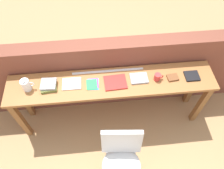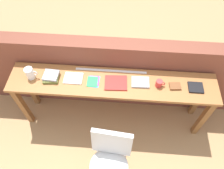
{
  "view_description": "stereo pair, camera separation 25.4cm",
  "coord_description": "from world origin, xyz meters",
  "px_view_note": "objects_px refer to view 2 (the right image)",
  "views": [
    {
      "loc": [
        -0.14,
        -1.21,
        2.98
      ],
      "look_at": [
        0.0,
        0.25,
        0.9
      ],
      "focal_mm": 35.0,
      "sensor_mm": 36.0,
      "label": 1
    },
    {
      "loc": [
        0.11,
        -1.21,
        2.98
      ],
      "look_at": [
        0.0,
        0.25,
        0.9
      ],
      "focal_mm": 35.0,
      "sensor_mm": 36.0,
      "label": 2
    }
  ],
  "objects_px": {
    "pamphlet_pile_colourful": "(93,81)",
    "leather_journal_brown": "(175,86)",
    "book_stack_leftmost": "(51,77)",
    "mug": "(159,83)",
    "magazine_cycling": "(73,78)",
    "book_repair_rightmost": "(196,87)",
    "pitcher_white": "(30,73)",
    "book_open_centre": "(116,83)",
    "chair_white_moulded": "(110,158)"
  },
  "relations": [
    {
      "from": "pitcher_white",
      "to": "magazine_cycling",
      "type": "relative_size",
      "value": 0.84
    },
    {
      "from": "magazine_cycling",
      "to": "book_open_centre",
      "type": "distance_m",
      "value": 0.51
    },
    {
      "from": "chair_white_moulded",
      "to": "leather_journal_brown",
      "type": "xyz_separation_m",
      "value": [
        0.7,
        0.78,
        0.37
      ]
    },
    {
      "from": "pamphlet_pile_colourful",
      "to": "magazine_cycling",
      "type": "bearing_deg",
      "value": 174.14
    },
    {
      "from": "pamphlet_pile_colourful",
      "to": "pitcher_white",
      "type": "bearing_deg",
      "value": 179.35
    },
    {
      "from": "book_stack_leftmost",
      "to": "pamphlet_pile_colourful",
      "type": "relative_size",
      "value": 1.15
    },
    {
      "from": "book_open_centre",
      "to": "book_stack_leftmost",
      "type": "bearing_deg",
      "value": 176.03
    },
    {
      "from": "chair_white_moulded",
      "to": "magazine_cycling",
      "type": "bearing_deg",
      "value": 121.95
    },
    {
      "from": "magazine_cycling",
      "to": "mug",
      "type": "bearing_deg",
      "value": -1.0
    },
    {
      "from": "magazine_cycling",
      "to": "book_open_centre",
      "type": "xyz_separation_m",
      "value": [
        0.51,
        -0.03,
        0.0
      ]
    },
    {
      "from": "pitcher_white",
      "to": "pamphlet_pile_colourful",
      "type": "xyz_separation_m",
      "value": [
        0.75,
        -0.01,
        -0.07
      ]
    },
    {
      "from": "leather_journal_brown",
      "to": "book_stack_leftmost",
      "type": "bearing_deg",
      "value": 173.74
    },
    {
      "from": "chair_white_moulded",
      "to": "book_open_centre",
      "type": "height_order",
      "value": "book_open_centre"
    },
    {
      "from": "book_open_centre",
      "to": "leather_journal_brown",
      "type": "height_order",
      "value": "leather_journal_brown"
    },
    {
      "from": "mug",
      "to": "leather_journal_brown",
      "type": "xyz_separation_m",
      "value": [
        0.19,
        -0.0,
        -0.03
      ]
    },
    {
      "from": "magazine_cycling",
      "to": "book_stack_leftmost",
      "type": "bearing_deg",
      "value": -176.39
    },
    {
      "from": "pamphlet_pile_colourful",
      "to": "leather_journal_brown",
      "type": "relative_size",
      "value": 1.31
    },
    {
      "from": "chair_white_moulded",
      "to": "book_open_centre",
      "type": "bearing_deg",
      "value": 89.25
    },
    {
      "from": "mug",
      "to": "book_repair_rightmost",
      "type": "xyz_separation_m",
      "value": [
        0.43,
        -0.0,
        -0.03
      ]
    },
    {
      "from": "chair_white_moulded",
      "to": "pamphlet_pile_colourful",
      "type": "bearing_deg",
      "value": 108.28
    },
    {
      "from": "chair_white_moulded",
      "to": "book_stack_leftmost",
      "type": "distance_m",
      "value": 1.17
    },
    {
      "from": "book_stack_leftmost",
      "to": "magazine_cycling",
      "type": "height_order",
      "value": "book_stack_leftmost"
    },
    {
      "from": "book_stack_leftmost",
      "to": "magazine_cycling",
      "type": "distance_m",
      "value": 0.26
    },
    {
      "from": "pitcher_white",
      "to": "mug",
      "type": "distance_m",
      "value": 1.52
    },
    {
      "from": "book_stack_leftmost",
      "to": "leather_journal_brown",
      "type": "distance_m",
      "value": 1.47
    },
    {
      "from": "pitcher_white",
      "to": "book_repair_rightmost",
      "type": "distance_m",
      "value": 1.95
    },
    {
      "from": "book_stack_leftmost",
      "to": "leather_journal_brown",
      "type": "bearing_deg",
      "value": -0.56
    },
    {
      "from": "magazine_cycling",
      "to": "pamphlet_pile_colourful",
      "type": "xyz_separation_m",
      "value": [
        0.25,
        -0.03,
        -0.0
      ]
    },
    {
      "from": "magazine_cycling",
      "to": "mug",
      "type": "relative_size",
      "value": 1.99
    },
    {
      "from": "book_repair_rightmost",
      "to": "chair_white_moulded",
      "type": "bearing_deg",
      "value": -139.98
    },
    {
      "from": "book_stack_leftmost",
      "to": "mug",
      "type": "bearing_deg",
      "value": -0.59
    },
    {
      "from": "book_stack_leftmost",
      "to": "pamphlet_pile_colourful",
      "type": "xyz_separation_m",
      "value": [
        0.51,
        -0.01,
        -0.03
      ]
    },
    {
      "from": "book_stack_leftmost",
      "to": "book_repair_rightmost",
      "type": "relative_size",
      "value": 1.15
    },
    {
      "from": "book_stack_leftmost",
      "to": "book_repair_rightmost",
      "type": "bearing_deg",
      "value": -0.45
    },
    {
      "from": "pamphlet_pile_colourful",
      "to": "leather_journal_brown",
      "type": "distance_m",
      "value": 0.96
    },
    {
      "from": "pitcher_white",
      "to": "leather_journal_brown",
      "type": "relative_size",
      "value": 1.41
    },
    {
      "from": "book_repair_rightmost",
      "to": "leather_journal_brown",
      "type": "bearing_deg",
      "value": -179.42
    },
    {
      "from": "book_stack_leftmost",
      "to": "book_repair_rightmost",
      "type": "xyz_separation_m",
      "value": [
        1.71,
        -0.01,
        -0.02
      ]
    },
    {
      "from": "pitcher_white",
      "to": "book_open_centre",
      "type": "xyz_separation_m",
      "value": [
        1.02,
        -0.01,
        -0.07
      ]
    },
    {
      "from": "magazine_cycling",
      "to": "chair_white_moulded",
      "type": "bearing_deg",
      "value": -57.5
    },
    {
      "from": "pitcher_white",
      "to": "mug",
      "type": "relative_size",
      "value": 1.67
    },
    {
      "from": "pitcher_white",
      "to": "pamphlet_pile_colourful",
      "type": "distance_m",
      "value": 0.75
    },
    {
      "from": "magazine_cycling",
      "to": "pamphlet_pile_colourful",
      "type": "bearing_deg",
      "value": -5.31
    },
    {
      "from": "pitcher_white",
      "to": "leather_journal_brown",
      "type": "distance_m",
      "value": 1.71
    },
    {
      "from": "book_open_centre",
      "to": "book_repair_rightmost",
      "type": "xyz_separation_m",
      "value": [
        0.93,
        0.0,
        0.0
      ]
    },
    {
      "from": "magazine_cycling",
      "to": "book_open_centre",
      "type": "height_order",
      "value": "book_open_centre"
    },
    {
      "from": "leather_journal_brown",
      "to": "book_repair_rightmost",
      "type": "height_order",
      "value": "leather_journal_brown"
    },
    {
      "from": "book_stack_leftmost",
      "to": "pamphlet_pile_colourful",
      "type": "height_order",
      "value": "book_stack_leftmost"
    },
    {
      "from": "pitcher_white",
      "to": "book_stack_leftmost",
      "type": "distance_m",
      "value": 0.25
    },
    {
      "from": "pamphlet_pile_colourful",
      "to": "leather_journal_brown",
      "type": "height_order",
      "value": "leather_journal_brown"
    }
  ]
}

